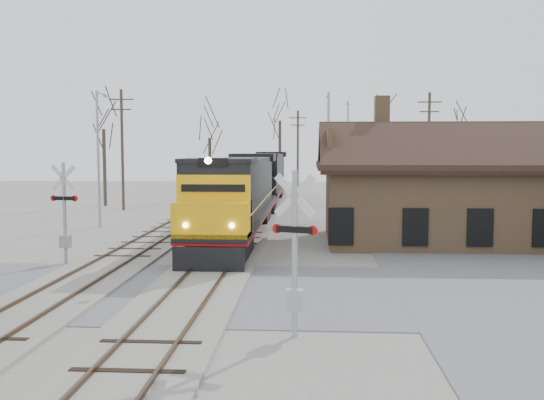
# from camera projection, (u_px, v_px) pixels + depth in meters

# --- Properties ---
(ground) EXTENTS (140.00, 140.00, 0.00)m
(ground) POSITION_uv_depth(u_px,v_px,m) (195.00, 291.00, 21.29)
(ground) COLOR #9A958B
(ground) RESTS_ON ground
(road) EXTENTS (60.00, 9.00, 0.03)m
(road) POSITION_uv_depth(u_px,v_px,m) (195.00, 291.00, 21.29)
(road) COLOR #5E5E63
(road) RESTS_ON ground
(track_main) EXTENTS (3.40, 90.00, 0.24)m
(track_main) POSITION_uv_depth(u_px,v_px,m) (242.00, 231.00, 36.20)
(track_main) COLOR #9A958B
(track_main) RESTS_ON ground
(track_siding) EXTENTS (3.40, 90.00, 0.24)m
(track_siding) POSITION_uv_depth(u_px,v_px,m) (168.00, 230.00, 36.47)
(track_siding) COLOR #9A958B
(track_siding) RESTS_ON ground
(depot) EXTENTS (15.20, 9.31, 7.90)m
(depot) POSITION_uv_depth(u_px,v_px,m) (459.00, 197.00, 32.29)
(depot) COLOR #9D7751
(depot) RESTS_ON ground
(locomotive_lead) EXTENTS (3.11, 20.80, 4.62)m
(locomotive_lead) POSITION_uv_depth(u_px,v_px,m) (237.00, 195.00, 33.61)
(locomotive_lead) COLOR black
(locomotive_lead) RESTS_ON ground
(locomotive_trailing) EXTENTS (3.11, 20.80, 4.37)m
(locomotive_trailing) POSITION_uv_depth(u_px,v_px,m) (265.00, 177.00, 54.58)
(locomotive_trailing) COLOR black
(locomotive_trailing) RESTS_ON ground
(crossbuck_near) EXTENTS (1.22, 0.49, 4.44)m
(crossbuck_near) POSITION_uv_depth(u_px,v_px,m) (295.00, 261.00, 15.94)
(crossbuck_near) COLOR #A5A8AD
(crossbuck_near) RESTS_ON ground
(crossbuck_far) EXTENTS (1.26, 0.33, 4.41)m
(crossbuck_far) POSITION_uv_depth(u_px,v_px,m) (65.00, 217.00, 26.08)
(crossbuck_far) COLOR #A5A8AD
(crossbuck_far) RESTS_ON ground
(streetlight_a) EXTENTS (0.25, 2.04, 8.58)m
(streetlight_a) POSITION_uv_depth(u_px,v_px,m) (99.00, 151.00, 38.03)
(streetlight_a) COLOR #A5A8AD
(streetlight_a) RESTS_ON ground
(streetlight_b) EXTENTS (0.25, 2.04, 8.87)m
(streetlight_b) POSITION_uv_depth(u_px,v_px,m) (328.00, 149.00, 41.92)
(streetlight_b) COLOR #A5A8AD
(streetlight_b) RESTS_ON ground
(streetlight_c) EXTENTS (0.25, 2.04, 9.52)m
(streetlight_c) POSITION_uv_depth(u_px,v_px,m) (347.00, 145.00, 58.12)
(streetlight_c) COLOR #A5A8AD
(streetlight_c) RESTS_ON ground
(utility_pole_a) EXTENTS (2.00, 0.24, 9.71)m
(utility_pole_a) POSITION_uv_depth(u_px,v_px,m) (122.00, 147.00, 48.68)
(utility_pole_a) COLOR #382D23
(utility_pole_a) RESTS_ON ground
(utility_pole_b) EXTENTS (2.00, 0.24, 9.18)m
(utility_pole_b) POSITION_uv_depth(u_px,v_px,m) (298.00, 150.00, 67.57)
(utility_pole_b) COLOR #382D23
(utility_pole_b) RESTS_ON ground
(utility_pole_c) EXTENTS (2.00, 0.24, 9.68)m
(utility_pole_c) POSITION_uv_depth(u_px,v_px,m) (429.00, 148.00, 51.11)
(utility_pole_c) COLOR #382D23
(utility_pole_c) RESTS_ON ground
(tree_a) EXTENTS (4.45, 4.45, 10.91)m
(tree_a) POSITION_uv_depth(u_px,v_px,m) (103.00, 116.00, 52.26)
(tree_a) COLOR #382D23
(tree_a) RESTS_ON ground
(tree_b) EXTENTS (4.01, 4.01, 9.82)m
(tree_b) POSITION_uv_depth(u_px,v_px,m) (210.00, 128.00, 59.00)
(tree_b) COLOR #382D23
(tree_b) RESTS_ON ground
(tree_c) EXTENTS (5.35, 5.35, 13.12)m
(tree_c) POSITION_uv_depth(u_px,v_px,m) (280.00, 108.00, 66.23)
(tree_c) COLOR #382D23
(tree_c) RESTS_ON ground
(tree_d) EXTENTS (4.77, 4.77, 11.68)m
(tree_d) POSITION_uv_depth(u_px,v_px,m) (386.00, 116.00, 61.70)
(tree_d) COLOR #382D23
(tree_d) RESTS_ON ground
(tree_e) EXTENTS (4.02, 4.02, 9.86)m
(tree_e) POSITION_uv_depth(u_px,v_px,m) (467.00, 127.00, 57.79)
(tree_e) COLOR #382D23
(tree_e) RESTS_ON ground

